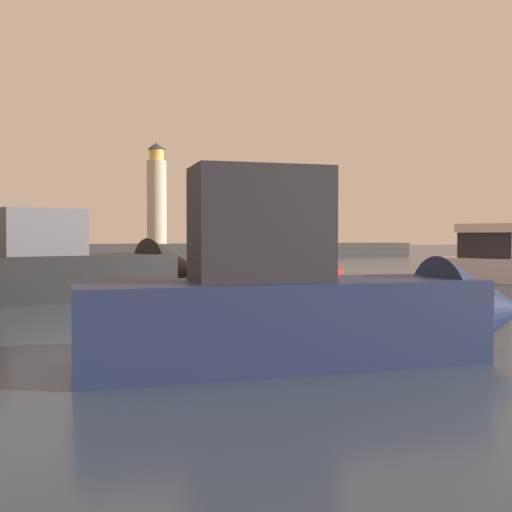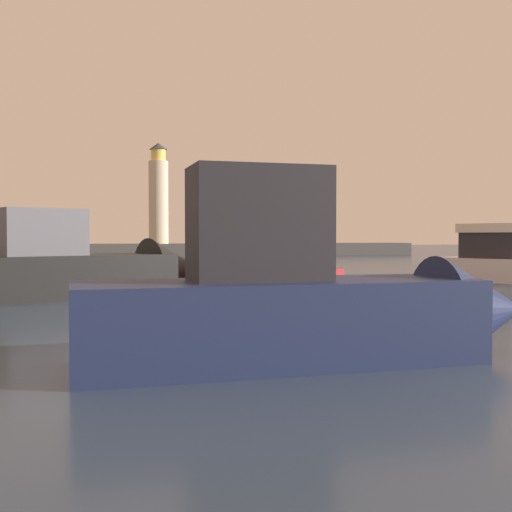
{
  "view_description": "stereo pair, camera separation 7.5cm",
  "coord_description": "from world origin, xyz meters",
  "px_view_note": "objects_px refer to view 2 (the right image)",
  "views": [
    {
      "loc": [
        -6.25,
        -1.94,
        2.28
      ],
      "look_at": [
        0.05,
        16.2,
        1.67
      ],
      "focal_mm": 44.27,
      "sensor_mm": 36.0,
      "label": 1
    },
    {
      "loc": [
        -6.18,
        -1.96,
        2.28
      ],
      "look_at": [
        0.05,
        16.2,
        1.67
      ],
      "focal_mm": 44.27,
      "sensor_mm": 36.0,
      "label": 2
    }
  ],
  "objects_px": {
    "motorboat_2": "(271,269)",
    "motorboat_3": "(103,268)",
    "motorboat_1": "(327,304)",
    "lighthouse": "(159,196)"
  },
  "relations": [
    {
      "from": "motorboat_1",
      "to": "motorboat_3",
      "type": "bearing_deg",
      "value": 100.64
    },
    {
      "from": "lighthouse",
      "to": "motorboat_1",
      "type": "xyz_separation_m",
      "value": [
        -7.51,
        -59.22,
        -5.68
      ]
    },
    {
      "from": "motorboat_1",
      "to": "motorboat_3",
      "type": "relative_size",
      "value": 0.92
    },
    {
      "from": "motorboat_2",
      "to": "motorboat_1",
      "type": "bearing_deg",
      "value": -106.46
    },
    {
      "from": "lighthouse",
      "to": "motorboat_2",
      "type": "height_order",
      "value": "lighthouse"
    },
    {
      "from": "motorboat_1",
      "to": "lighthouse",
      "type": "bearing_deg",
      "value": 82.77
    },
    {
      "from": "motorboat_2",
      "to": "motorboat_3",
      "type": "xyz_separation_m",
      "value": [
        -7.08,
        -0.58,
        0.18
      ]
    },
    {
      "from": "lighthouse",
      "to": "motorboat_2",
      "type": "bearing_deg",
      "value": -94.01
    },
    {
      "from": "motorboat_1",
      "to": "motorboat_3",
      "type": "distance_m",
      "value": 14.55
    },
    {
      "from": "motorboat_2",
      "to": "motorboat_3",
      "type": "relative_size",
      "value": 0.75
    }
  ]
}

